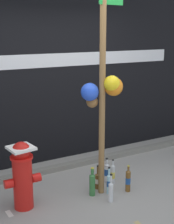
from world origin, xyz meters
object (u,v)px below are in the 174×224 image
at_px(bottle_0, 107,172).
at_px(bottle_5, 109,183).
at_px(fire_hydrant, 22,174).
at_px(bottle_1, 98,180).
at_px(bottle_3, 111,191).
at_px(memorial_post, 103,65).
at_px(bottle_4, 128,180).
at_px(bottle_2, 113,174).
at_px(bottle_6, 92,183).

height_order(bottle_0, bottle_5, bottle_5).
xyz_separation_m(fire_hydrant, bottle_1, (1.05, -0.02, -0.32)).
height_order(bottle_0, bottle_3, bottle_3).
distance_m(memorial_post, bottle_1, 1.59).
relative_size(memorial_post, bottle_0, 8.64).
distance_m(memorial_post, bottle_4, 1.60).
bearing_deg(bottle_2, fire_hydrant, -179.74).
bearing_deg(bottle_3, bottle_4, 18.40).
bearing_deg(bottle_1, memorial_post, -95.81).
bearing_deg(bottle_2, bottle_0, 112.28).
xyz_separation_m(bottle_5, bottle_6, (-0.22, 0.06, 0.02)).
height_order(bottle_3, bottle_4, bottle_3).
height_order(bottle_4, bottle_6, bottle_6).
distance_m(bottle_3, bottle_4, 0.37).
xyz_separation_m(bottle_1, bottle_3, (-0.04, -0.39, 0.02)).
relative_size(bottle_1, bottle_5, 0.91).
relative_size(bottle_0, bottle_6, 0.90).
bearing_deg(memorial_post, fire_hydrant, 172.16).
bearing_deg(bottle_1, bottle_4, -40.36).
bearing_deg(bottle_5, bottle_3, -115.84).
height_order(fire_hydrant, bottle_2, fire_hydrant).
relative_size(bottle_2, bottle_6, 0.92).
xyz_separation_m(bottle_0, bottle_5, (-0.17, -0.32, 0.00)).
height_order(fire_hydrant, bottle_0, fire_hydrant).
bearing_deg(bottle_1, bottle_3, -95.68).
bearing_deg(bottle_1, bottle_5, -74.25).
xyz_separation_m(bottle_2, bottle_4, (0.05, -0.30, 0.01)).
distance_m(bottle_0, bottle_1, 0.26).
bearing_deg(bottle_0, bottle_5, -117.86).
relative_size(bottle_1, bottle_2, 0.94).
bearing_deg(bottle_5, fire_hydrant, 169.00).
bearing_deg(bottle_4, bottle_1, 139.64).
bearing_deg(bottle_1, bottle_0, 29.37).
distance_m(memorial_post, fire_hydrant, 1.65).
xyz_separation_m(bottle_2, bottle_5, (-0.21, -0.22, 0.00)).
height_order(memorial_post, bottle_2, memorial_post).
xyz_separation_m(bottle_1, bottle_2, (0.26, 0.03, 0.02)).
height_order(memorial_post, bottle_3, memorial_post).
xyz_separation_m(bottle_0, bottle_2, (0.04, -0.10, -0.00)).
distance_m(bottle_0, bottle_2, 0.11).
xyz_separation_m(bottle_0, bottle_6, (-0.39, -0.25, 0.02)).
bearing_deg(bottle_3, memorial_post, 84.38).
bearing_deg(fire_hydrant, bottle_6, -9.64).
height_order(bottle_5, bottle_6, bottle_6).
bearing_deg(bottle_2, bottle_1, -173.89).
distance_m(bottle_0, bottle_4, 0.40).
bearing_deg(bottle_0, bottle_1, -150.63).
bearing_deg(bottle_2, bottle_5, -133.27).
relative_size(bottle_4, bottle_6, 0.95).
bearing_deg(fire_hydrant, bottle_3, -21.85).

